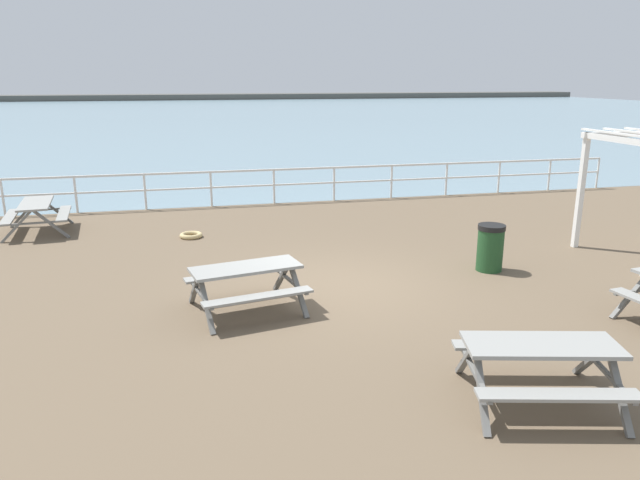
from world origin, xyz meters
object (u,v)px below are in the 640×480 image
object	(u,v)px
picnic_table_near_right	(540,358)
picnic_table_mid_centre	(246,277)
picnic_table_near_left	(36,210)
litter_bin	(490,248)

from	to	relation	value
picnic_table_near_right	picnic_table_mid_centre	world-z (taller)	same
picnic_table_near_right	picnic_table_near_left	bearing A→B (deg)	140.89
picnic_table_near_right	picnic_table_mid_centre	distance (m)	4.84
picnic_table_near_right	picnic_table_mid_centre	size ratio (longest dim) A/B	1.03
picnic_table_near_left	picnic_table_mid_centre	distance (m)	7.83
picnic_table_near_left	picnic_table_near_right	size ratio (longest dim) A/B	0.92
picnic_table_near_left	picnic_table_near_right	bearing A→B (deg)	-148.80
picnic_table_mid_centre	litter_bin	bearing A→B (deg)	0.12
picnic_table_near_left	picnic_table_near_right	distance (m)	12.66
picnic_table_near_left	picnic_table_mid_centre	bearing A→B (deg)	-150.35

